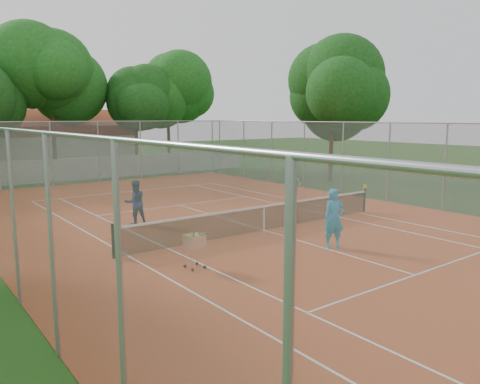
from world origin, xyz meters
TOP-DOWN VIEW (x-y plane):
  - ground at (0.00, 0.00)m, footprint 120.00×120.00m
  - court_pad at (0.00, 0.00)m, footprint 18.00×34.00m
  - court_lines at (0.00, 0.00)m, footprint 10.98×23.78m
  - tennis_net at (0.00, 0.00)m, footprint 11.88×0.10m
  - perimeter_fence at (0.00, 0.00)m, footprint 18.00×34.00m
  - boundary_wall at (0.00, 19.00)m, footprint 26.00×0.30m
  - clubhouse at (-2.00, 29.00)m, footprint 16.40×9.00m
  - tropical_trees at (0.00, 22.00)m, footprint 29.00×19.00m
  - player_near at (0.28, -3.22)m, footprint 0.84×0.71m
  - player_far_left at (-3.45, 3.86)m, footprint 0.91×0.73m
  - player_far_right at (5.24, 3.93)m, footprint 0.96×0.41m
  - ball_hopper at (-4.49, -2.32)m, footprint 0.59×0.59m

SIDE VIEW (x-z plane):
  - ground at x=0.00m, z-range 0.00..0.00m
  - court_pad at x=0.00m, z-range 0.00..0.02m
  - court_lines at x=0.00m, z-range 0.02..0.03m
  - tennis_net at x=0.00m, z-range 0.02..1.00m
  - ball_hopper at x=-4.49m, z-range 0.02..1.10m
  - boundary_wall at x=0.00m, z-range 0.00..1.50m
  - player_far_right at x=5.24m, z-range 0.02..1.64m
  - player_far_left at x=-3.45m, z-range 0.02..1.80m
  - player_near at x=0.28m, z-range 0.02..1.97m
  - perimeter_fence at x=0.00m, z-range 0.00..4.00m
  - clubhouse at x=-2.00m, z-range 0.00..4.40m
  - tropical_trees at x=0.00m, z-range 0.00..10.00m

